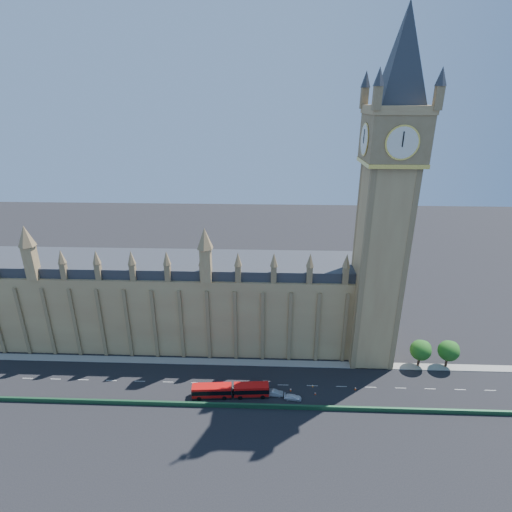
{
  "coord_description": "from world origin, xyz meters",
  "views": [
    {
      "loc": [
        8.02,
        -89.16,
        73.65
      ],
      "look_at": [
        4.15,
        10.0,
        34.18
      ],
      "focal_mm": 28.0,
      "sensor_mm": 36.0,
      "label": 1
    }
  ],
  "objects_px": {
    "car_grey": "(231,388)",
    "car_white": "(293,397)",
    "car_silver": "(274,393)",
    "red_bus": "(230,390)"
  },
  "relations": [
    {
      "from": "car_grey",
      "to": "car_white",
      "type": "bearing_deg",
      "value": -105.85
    },
    {
      "from": "red_bus",
      "to": "car_grey",
      "type": "relative_size",
      "value": 4.67
    },
    {
      "from": "red_bus",
      "to": "car_white",
      "type": "height_order",
      "value": "red_bus"
    },
    {
      "from": "car_grey",
      "to": "car_white",
      "type": "relative_size",
      "value": 0.96
    },
    {
      "from": "car_grey",
      "to": "car_silver",
      "type": "height_order",
      "value": "car_silver"
    },
    {
      "from": "car_silver",
      "to": "car_white",
      "type": "xyz_separation_m",
      "value": [
        4.84,
        -1.32,
        -0.12
      ]
    },
    {
      "from": "car_silver",
      "to": "car_white",
      "type": "height_order",
      "value": "car_silver"
    },
    {
      "from": "red_bus",
      "to": "car_silver",
      "type": "distance_m",
      "value": 11.66
    },
    {
      "from": "car_grey",
      "to": "car_silver",
      "type": "distance_m",
      "value": 11.66
    },
    {
      "from": "red_bus",
      "to": "car_grey",
      "type": "height_order",
      "value": "red_bus"
    }
  ]
}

